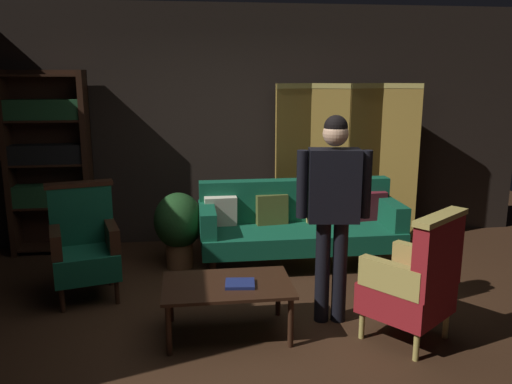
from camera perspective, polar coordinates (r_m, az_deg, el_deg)
name	(u,v)px	position (r m, az deg, el deg)	size (l,w,h in m)	color
ground_plane	(269,328)	(4.37, 1.44, -14.60)	(10.00, 10.00, 0.00)	#331E11
back_wall	(238,125)	(6.34, -2.00, 7.26)	(7.20, 0.10, 2.80)	black
folding_screen	(346,161)	(6.37, 9.82, 3.35)	(1.72, 0.30, 1.90)	olive
bookshelf	(49,160)	(6.28, -21.66, 3.31)	(0.90, 0.32, 2.05)	black
velvet_couch	(299,222)	(5.63, 4.67, -3.27)	(2.12, 0.78, 0.88)	black
coffee_table	(227,289)	(4.14, -3.14, -10.52)	(1.00, 0.64, 0.42)	black
armchair_gilt_accent	(415,281)	(4.15, 16.93, -9.29)	(0.81, 0.81, 1.04)	tan
armchair_wing_left	(84,245)	(5.03, -18.20, -5.47)	(0.70, 0.70, 1.04)	black
standing_figure	(333,201)	(4.19, 8.43, -0.96)	(0.59, 0.26, 1.70)	black
potted_plant	(179,225)	(5.54, -8.42, -3.55)	(0.51, 0.51, 0.80)	brown
book_navy_cloth	(240,284)	(4.08, -1.76, -9.96)	(0.22, 0.19, 0.02)	navy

